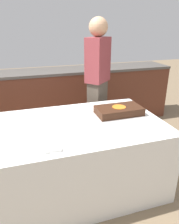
# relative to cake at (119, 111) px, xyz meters

# --- Properties ---
(ground_plane) EXTENTS (14.00, 14.00, 0.00)m
(ground_plane) POSITION_rel_cake_xyz_m (-0.69, -0.08, -0.76)
(ground_plane) COLOR #7A664C
(back_counter) EXTENTS (4.40, 0.58, 0.92)m
(back_counter) POSITION_rel_cake_xyz_m (-0.69, 1.51, -0.30)
(back_counter) COLOR #5B2D1E
(back_counter) RESTS_ON ground_plane
(dining_table) EXTENTS (2.06, 1.03, 0.72)m
(dining_table) POSITION_rel_cake_xyz_m (-0.69, -0.08, -0.40)
(dining_table) COLOR white
(dining_table) RESTS_ON ground_plane
(cake) EXTENTS (0.50, 0.30, 0.08)m
(cake) POSITION_rel_cake_xyz_m (0.00, 0.00, 0.00)
(cake) COLOR #B7B2AD
(cake) RESTS_ON dining_table
(side_plate_near_cake) EXTENTS (0.20, 0.20, 0.00)m
(side_plate_near_cake) POSITION_rel_cake_xyz_m (0.08, 0.31, -0.04)
(side_plate_near_cake) COLOR white
(side_plate_near_cake) RESTS_ON dining_table
(utensil_pile) EXTENTS (0.13, 0.10, 0.02)m
(utensil_pile) POSITION_rel_cake_xyz_m (-0.76, -0.47, -0.03)
(utensil_pile) COLOR white
(utensil_pile) RESTS_ON dining_table
(person_cutting_cake) EXTENTS (0.37, 0.37, 1.67)m
(person_cutting_cake) POSITION_rel_cake_xyz_m (-0.00, 0.65, 0.13)
(person_cutting_cake) COLOR #4C4238
(person_cutting_cake) RESTS_ON ground_plane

